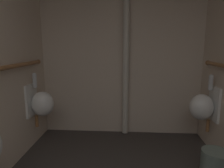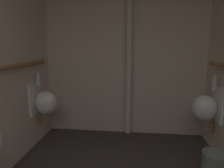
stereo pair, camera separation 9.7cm
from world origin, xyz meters
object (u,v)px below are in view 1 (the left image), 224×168
(standpipe_back_wall, at_px, (126,53))
(waste_bin, at_px, (214,166))
(urinal_left_far, at_px, (41,103))
(urinal_right_far, at_px, (203,106))

(standpipe_back_wall, relative_size, waste_bin, 7.61)
(urinal_left_far, xyz_separation_m, waste_bin, (2.07, -0.64, -0.45))
(urinal_right_far, height_order, waste_bin, urinal_right_far)
(standpipe_back_wall, distance_m, waste_bin, 1.80)
(urinal_right_far, xyz_separation_m, waste_bin, (-0.08, -0.63, -0.45))
(urinal_right_far, relative_size, standpipe_back_wall, 0.30)
(urinal_left_far, height_order, standpipe_back_wall, standpipe_back_wall)
(urinal_right_far, height_order, standpipe_back_wall, standpipe_back_wall)
(standpipe_back_wall, bearing_deg, urinal_right_far, -24.40)
(urinal_right_far, xyz_separation_m, standpipe_back_wall, (-1.00, 0.46, 0.66))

